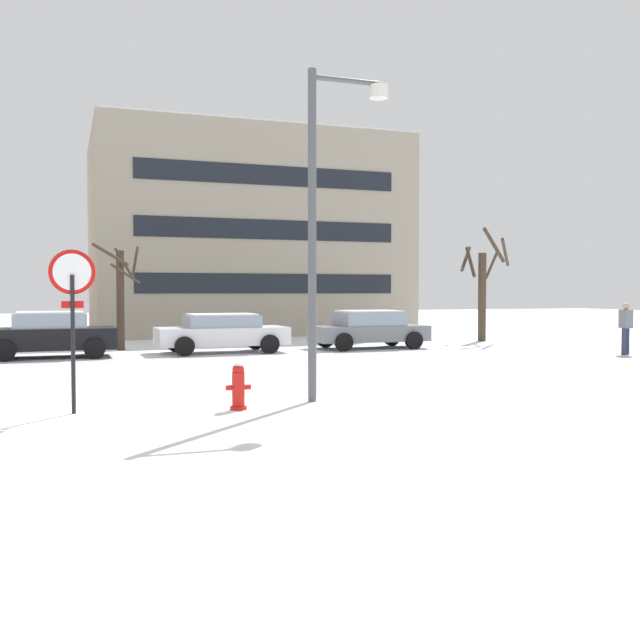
% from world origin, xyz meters
% --- Properties ---
extents(ground_plane, '(120.00, 120.00, 0.00)m').
position_xyz_m(ground_plane, '(0.00, 0.00, 0.00)').
color(ground_plane, white).
extents(road_surface, '(80.00, 9.25, 0.00)m').
position_xyz_m(road_surface, '(0.00, 3.63, 0.00)').
color(road_surface, '#B7BCC4').
rests_on(road_surface, ground).
extents(stop_sign, '(0.76, 0.13, 2.79)m').
position_xyz_m(stop_sign, '(-1.59, -2.04, 1.96)').
color(stop_sign, black).
rests_on(stop_sign, ground).
extents(fire_hydrant, '(0.44, 0.30, 0.84)m').
position_xyz_m(fire_hydrant, '(1.15, -2.53, 0.42)').
color(fire_hydrant, red).
rests_on(fire_hydrant, ground).
extents(street_lamp, '(1.62, 0.36, 6.23)m').
position_xyz_m(street_lamp, '(2.95, -2.06, 3.75)').
color(street_lamp, '#4C4F54').
rests_on(street_lamp, ground).
extents(parked_car_black, '(3.96, 2.20, 1.46)m').
position_xyz_m(parked_car_black, '(-2.13, 9.37, 0.75)').
color(parked_car_black, black).
rests_on(parked_car_black, ground).
extents(parked_car_white, '(4.42, 2.11, 1.33)m').
position_xyz_m(parked_car_white, '(3.35, 9.40, 0.70)').
color(parked_car_white, white).
rests_on(parked_car_white, ground).
extents(parked_car_gray, '(4.23, 2.11, 1.40)m').
position_xyz_m(parked_car_gray, '(8.84, 9.45, 0.72)').
color(parked_car_gray, slate).
rests_on(parked_car_gray, ground).
extents(pedestrian_crossing, '(0.42, 0.43, 1.71)m').
position_xyz_m(pedestrian_crossing, '(15.81, 4.20, 0.99)').
color(pedestrian_crossing, '#2D334C').
rests_on(pedestrian_crossing, ground).
extents(tree_far_right, '(1.66, 1.59, 3.79)m').
position_xyz_m(tree_far_right, '(0.19, 11.64, 1.99)').
color(tree_far_right, '#423326').
rests_on(tree_far_right, ground).
extents(tree_far_mid, '(2.45, 2.44, 4.71)m').
position_xyz_m(tree_far_mid, '(14.88, 11.39, 2.33)').
color(tree_far_mid, '#423326').
rests_on(tree_far_mid, ground).
extents(building_far_right, '(15.15, 10.99, 9.93)m').
position_xyz_m(building_far_right, '(7.19, 22.49, 4.96)').
color(building_far_right, '#9E937F').
rests_on(building_far_right, ground).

